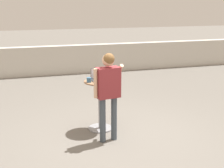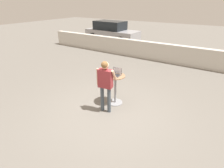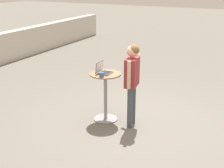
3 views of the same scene
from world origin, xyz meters
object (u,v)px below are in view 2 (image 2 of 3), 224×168
Objects in this scene: laptop at (116,74)px; standing_person at (105,81)px; parked_car_near_street at (111,32)px; cafe_table at (115,87)px; coffee_mug at (109,73)px.

standing_person is (0.01, -0.63, -0.01)m from laptop.
laptop is at bearing -56.43° from parked_car_near_street.
cafe_table is 3.26× the size of laptop.
laptop is 0.63m from standing_person.
parked_car_near_street reaches higher than cafe_table.
cafe_table is at bearing -56.58° from parked_car_near_street.
coffee_mug is (-0.23, -0.04, 0.46)m from cafe_table.
laptop reaches higher than coffee_mug.
laptop is at bearing 21.43° from coffee_mug.
coffee_mug is 0.08× the size of standing_person.
parked_car_near_street is (-5.32, 8.63, -0.20)m from standing_person.
standing_person reaches higher than laptop.
parked_car_near_street is at bearing 122.16° from coffee_mug.
standing_person is at bearing -89.40° from laptop.
cafe_table is 8.03× the size of coffee_mug.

